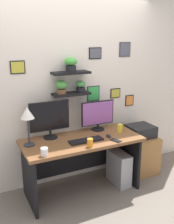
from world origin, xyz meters
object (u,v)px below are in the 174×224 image
Objects in this scene: printer at (140,131)px; monitor_left at (50,118)px; drawer_cabinet at (139,154)px; monitor_right at (98,115)px; desk at (80,153)px; computer_tower_right at (119,168)px; computer_mouse at (109,136)px; desk_lamp at (27,116)px; pen_cup at (90,143)px; keyboard at (86,140)px; cell_phone at (116,141)px; coffee_mug at (44,152)px; water_cup at (120,128)px.

monitor_left is at bearing 176.08° from printer.
monitor_right is at bearing 172.13° from drawer_cabinet.
computer_tower_right is at bearing -10.04° from desk.
desk_lamp is (-1.00, 0.17, 0.35)m from computer_mouse.
pen_cup reaches higher than computer_tower_right.
desk_lamp is (-0.67, 0.18, 0.36)m from keyboard.
desk_lamp is (-0.31, -0.13, 0.10)m from monitor_left.
printer is at bearing -90.00° from drawer_cabinet.
cell_phone is (0.34, -0.16, -0.01)m from keyboard.
coffee_mug is 1.65m from printer.
keyboard is (0.02, -0.15, 0.22)m from desk.
water_cup is 0.20× the size of drawer_cabinet.
water_cup is at bearing 62.55° from computer_tower_right.
water_cup is at bearing -164.60° from drawer_cabinet.
computer_mouse reaches higher than cell_phone.
monitor_right is at bearing 89.69° from computer_mouse.
computer_tower_right is at bearing -160.38° from drawer_cabinet.
keyboard reaches higher than drawer_cabinet.
drawer_cabinet is 0.37m from printer.
printer is at bearing 19.62° from computer_tower_right.
monitor_left is 0.88m from cell_phone.
desk_lamp reaches higher than computer_tower_right.
computer_mouse is 0.19× the size of computer_tower_right.
drawer_cabinet is (0.67, 0.37, -0.47)m from cell_phone.
computer_tower_right is at bearing 21.27° from pen_cup.
monitor_left is at bearing 23.58° from desk_lamp.
coffee_mug reaches higher than desk.
monitor_right is 0.35m from water_cup.
monitor_right is 1.02m from desk_lamp.
pen_cup reaches higher than cell_phone.
computer_mouse reaches higher than computer_tower_right.
computer_mouse is at bearing -167.17° from computer_tower_right.
drawer_cabinet is at bearing 13.70° from coffee_mug.
monitor_left reaches higher than desk_lamp.
desk_lamp is 0.48m from coffee_mug.
monitor_right is at bearing -0.01° from monitor_left.
pen_cup is at bearing -100.04° from keyboard.
cell_phone is 0.77m from printer.
monitor_left is at bearing 163.74° from computer_tower_right.
cell_phone is at bearing -150.78° from printer.
desk_lamp is at bearing -178.61° from printer.
monitor_left reaches higher than computer_tower_right.
coffee_mug is at bearing -152.27° from monitor_right.
water_cup is at bearing -43.43° from monitor_right.
monitor_left is 0.80m from computer_mouse.
monitor_right is 1.02× the size of desk_lamp.
desk_lamp is at bearing -172.34° from monitor_right.
cell_phone is (0.01, -0.16, -0.01)m from computer_mouse.
printer is at bearing 15.40° from water_cup.
pen_cup is at bearing -28.46° from desk_lamp.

